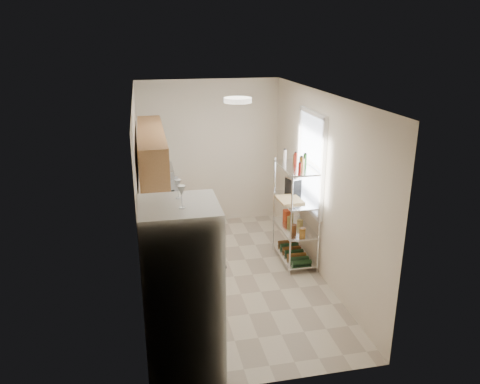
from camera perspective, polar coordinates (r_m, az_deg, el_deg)
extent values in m
cube|color=beige|center=(6.87, -0.76, -10.29)|extent=(2.50, 4.40, 0.01)
cube|color=white|center=(6.05, -0.86, 11.85)|extent=(2.50, 4.40, 0.01)
cube|color=beige|center=(8.43, -3.70, 4.79)|extent=(2.50, 0.01, 2.60)
cube|color=beige|center=(4.37, 4.84, -9.08)|extent=(2.50, 0.01, 2.60)
cube|color=beige|center=(6.24, -12.20, -0.70)|extent=(0.01, 4.40, 2.60)
cube|color=beige|center=(6.68, 9.81, 0.77)|extent=(0.01, 4.40, 2.60)
cube|color=tan|center=(6.97, -8.96, -6.08)|extent=(0.60, 3.48, 0.86)
cube|color=gray|center=(6.80, -9.03, -2.63)|extent=(0.63, 3.51, 0.04)
cube|color=#B7BABC|center=(5.75, -8.71, -6.78)|extent=(0.52, 0.44, 0.04)
cube|color=#B7BABC|center=(8.23, -7.60, -1.82)|extent=(0.01, 0.55, 0.72)
cube|color=tan|center=(6.19, -10.67, 4.18)|extent=(0.33, 2.20, 0.72)
cube|color=#B7BABC|center=(7.07, -10.22, 2.51)|extent=(0.50, 0.60, 0.12)
cube|color=white|center=(6.91, 8.65, 3.61)|extent=(0.06, 1.00, 1.46)
cube|color=silver|center=(7.31, 6.60, -7.60)|extent=(0.45, 0.90, 0.02)
cube|color=silver|center=(7.13, 6.73, -4.36)|extent=(0.45, 0.90, 0.02)
cube|color=silver|center=(6.96, 6.87, -0.95)|extent=(0.45, 0.90, 0.02)
cube|color=silver|center=(6.81, 7.03, 3.01)|extent=(0.45, 0.90, 0.02)
cylinder|color=silver|center=(6.59, 6.24, -4.18)|extent=(0.02, 0.02, 1.55)
cylinder|color=silver|center=(7.37, 4.16, -1.59)|extent=(0.02, 0.02, 1.55)
cylinder|color=silver|center=(6.73, 9.70, -3.86)|extent=(0.02, 0.02, 1.55)
cylinder|color=silver|center=(7.49, 7.29, -1.35)|extent=(0.02, 0.02, 1.55)
cylinder|color=white|center=(5.76, -0.28, 11.15)|extent=(0.34, 0.34, 0.05)
cube|color=white|center=(4.78, -7.05, -11.81)|extent=(0.75, 0.75, 1.83)
cylinder|color=white|center=(6.47, -9.44, -2.49)|extent=(0.29, 0.29, 0.23)
cylinder|color=black|center=(7.09, -9.75, -1.41)|extent=(0.30, 0.30, 0.04)
cylinder|color=black|center=(7.51, -9.79, -0.24)|extent=(0.29, 0.29, 0.04)
cube|color=tan|center=(6.88, 6.04, -0.93)|extent=(0.35, 0.44, 0.03)
cube|color=black|center=(7.14, 6.50, 0.78)|extent=(0.21, 0.26, 0.26)
cube|color=#A23213|center=(7.37, 5.77, -2.78)|extent=(0.11, 0.14, 0.15)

